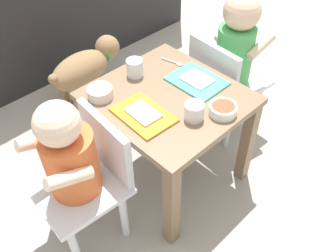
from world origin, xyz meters
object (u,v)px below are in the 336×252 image
Objects in this scene: water_cup_left at (136,68)px; water_cup_right at (194,112)px; dog at (86,67)px; veggie_bowl_near at (100,92)px; seated_child_left at (74,161)px; food_tray_right at (197,81)px; cereal_bowl_left_side at (223,109)px; dining_table at (168,113)px; seated_child_right at (233,52)px; spoon_by_left_tray at (174,62)px; food_tray_left at (143,114)px.

water_cup_left reaches higher than water_cup_right.
dog is 0.85m from water_cup_right.
veggie_bowl_near is at bearing 116.18° from water_cup_right.
seated_child_left is 9.55× the size of water_cup_left.
seated_child_left reaches higher than water_cup_right.
food_tray_right is 2.11× the size of cereal_bowl_left_side.
dining_table is at bearing -43.07° from veggie_bowl_near.
seated_child_right is 6.82× the size of spoon_by_left_tray.
spoon_by_left_tray is at bearing 26.31° from food_tray_left.
water_cup_left is at bearing 85.06° from water_cup_right.
seated_child_left is at bearing -179.11° from seated_child_right.
water_cup_left is at bearing -97.57° from dog.
water_cup_right reaches higher than cereal_bowl_left_side.
water_cup_left is at bearing 158.27° from seated_child_right.
water_cup_right reaches higher than dining_table.
veggie_bowl_near reaches higher than food_tray_right.
food_tray_left is at bearing -77.37° from veggie_bowl_near.
seated_child_left reaches higher than cereal_bowl_left_side.
seated_child_right is at bearing 32.45° from cereal_bowl_left_side.
cereal_bowl_left_side is (0.09, -0.05, -0.01)m from water_cup_right.
dining_table is 5.80× the size of veggie_bowl_near.
veggie_bowl_near is (-0.25, -0.50, 0.25)m from dog.
food_tray_left is (-0.20, -0.68, 0.24)m from dog.
water_cup_left reaches higher than veggie_bowl_near.
water_cup_right is (-0.09, -0.81, 0.26)m from dog.
water_cup_left reaches higher than dog.
spoon_by_left_tray is at bearing 12.36° from seated_child_left.
veggie_bowl_near is 0.91× the size of spoon_by_left_tray.
spoon_by_left_tray reaches higher than dining_table.
seated_child_right is 3.18× the size of food_tray_left.
food_tray_right is (0.07, -0.68, 0.24)m from dog.
seated_child_right is 0.76m from dog.
cereal_bowl_left_side is at bearing -31.11° from water_cup_right.
seated_child_left is 9.62× the size of water_cup_right.
seated_child_right is at bearing -62.28° from dog.
water_cup_left reaches higher than cereal_bowl_left_side.
seated_child_right is (0.81, 0.01, 0.03)m from seated_child_left.
dog is 4.64× the size of cereal_bowl_left_side.
food_tray_left is 3.23× the size of water_cup_right.
seated_child_right is at bearing 2.60° from dining_table.
cereal_bowl_left_side is (0.47, -0.21, 0.05)m from seated_child_left.
water_cup_right is at bearing 148.89° from cereal_bowl_left_side.
dining_table reaches higher than dog.
water_cup_right is (-0.16, -0.13, 0.02)m from food_tray_right.
spoon_by_left_tray is (0.30, 0.15, -0.00)m from food_tray_left.
water_cup_right is (-0.02, -0.15, 0.11)m from dining_table.
food_tray_left is 0.19m from veggie_bowl_near.
cereal_bowl_left_side is (0.06, -0.38, -0.01)m from water_cup_left.
seated_child_left is 0.94× the size of seated_child_right.
water_cup_left reaches higher than dining_table.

